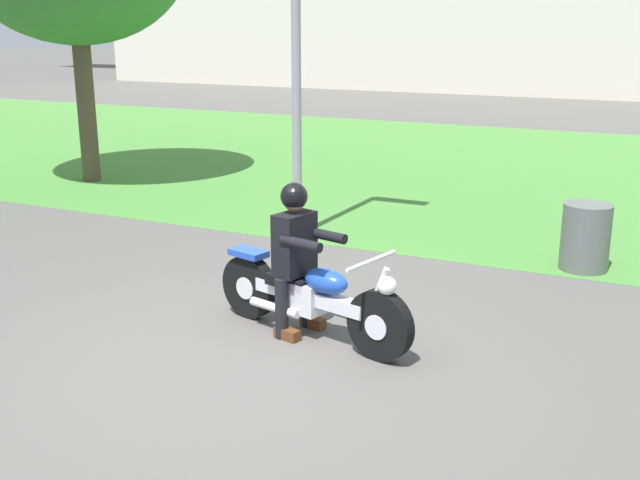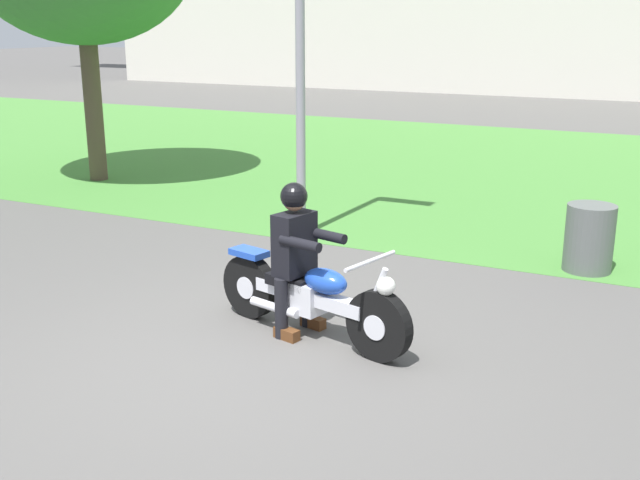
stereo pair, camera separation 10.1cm
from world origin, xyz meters
TOP-DOWN VIEW (x-y plane):
  - ground at (0.00, 0.00)m, footprint 120.00×120.00m
  - grass_verge at (0.00, 9.51)m, footprint 60.00×12.00m
  - motorcycle_lead at (0.33, 0.81)m, footprint 2.09×0.80m
  - rider_lead at (0.17, 0.85)m, footprint 0.62×0.55m
  - trash_can at (2.28, 3.89)m, footprint 0.54×0.54m

SIDE VIEW (x-z plane):
  - ground at x=0.00m, z-range 0.00..0.00m
  - grass_verge at x=0.00m, z-range 0.00..0.01m
  - motorcycle_lead at x=0.33m, z-range -0.05..0.81m
  - trash_can at x=2.28m, z-range 0.00..0.76m
  - rider_lead at x=0.17m, z-range 0.11..1.50m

